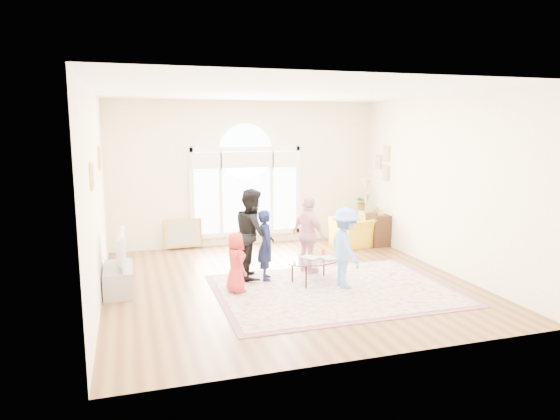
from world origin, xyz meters
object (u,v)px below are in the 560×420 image
object	(u,v)px
area_rug	(334,290)
armchair	(357,231)
coffee_table	(316,260)
television	(118,250)
tv_console	(119,279)

from	to	relation	value
area_rug	armchair	size ratio (longest dim) A/B	3.65
coffee_table	armchair	size ratio (longest dim) A/B	1.25
area_rug	coffee_table	size ratio (longest dim) A/B	2.92
television	coffee_table	xyz separation A→B (m)	(3.19, -0.49, -0.30)
area_rug	coffee_table	bearing A→B (deg)	107.40
coffee_table	armchair	xyz separation A→B (m)	(1.87, 2.28, -0.08)
coffee_table	tv_console	bearing A→B (deg)	154.62
television	armchair	xyz separation A→B (m)	(5.06, 1.79, -0.38)
area_rug	tv_console	size ratio (longest dim) A/B	3.60
tv_console	television	world-z (taller)	television
television	coffee_table	size ratio (longest dim) A/B	0.80
television	armchair	world-z (taller)	television
area_rug	armchair	bearing A→B (deg)	58.01
area_rug	armchair	world-z (taller)	armchair
tv_console	coffee_table	distance (m)	3.25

